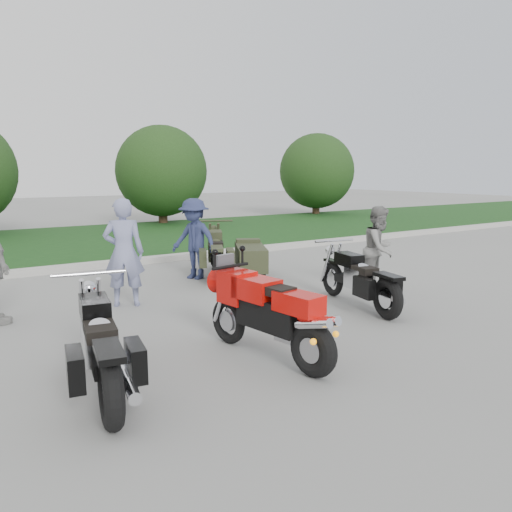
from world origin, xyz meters
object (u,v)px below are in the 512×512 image
cruiser_left (101,350)px  cruiser_right (362,282)px  cruiser_sidecar (236,256)px  person_grey (379,249)px  person_denim (194,239)px  sportbike_red (270,312)px  person_stripe (124,252)px

cruiser_left → cruiser_right: cruiser_left is taller
cruiser_sidecar → cruiser_right: bearing=-55.3°
person_grey → person_denim: bearing=112.0°
sportbike_red → cruiser_left: size_ratio=0.89×
sportbike_red → person_grey: 4.06m
cruiser_right → person_denim: bearing=120.2°
cruiser_right → person_stripe: size_ratio=1.22×
sportbike_red → cruiser_right: 2.74m
person_stripe → person_denim: 2.29m
cruiser_left → cruiser_sidecar: bearing=55.6°
cruiser_left → cruiser_sidecar: (4.00, 4.09, -0.02)m
sportbike_red → person_denim: 4.74m
cruiser_left → cruiser_right: 4.55m
cruiser_sidecar → person_grey: person_grey is taller
cruiser_right → person_grey: (1.13, 0.70, 0.36)m
cruiser_left → person_denim: person_denim is taller
sportbike_red → person_stripe: person_stripe is taller
cruiser_sidecar → person_denim: (-0.80, 0.33, 0.39)m
person_stripe → person_grey: person_stripe is taller
sportbike_red → cruiser_right: bearing=13.4°
sportbike_red → person_grey: bearing=16.5°
sportbike_red → person_grey: person_grey is taller
cruiser_right → cruiser_sidecar: size_ratio=0.97×
sportbike_red → cruiser_left: (-1.92, 0.14, -0.12)m
cruiser_right → cruiser_sidecar: bearing=108.6°
cruiser_right → person_grey: person_grey is taller
cruiser_left → person_grey: person_grey is taller
cruiser_sidecar → person_stripe: size_ratio=1.26×
person_denim → cruiser_sidecar: bearing=41.0°
cruiser_right → person_stripe: (-3.16, 2.24, 0.46)m
cruiser_right → cruiser_left: bearing=-158.0°
cruiser_left → cruiser_right: bearing=21.4°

